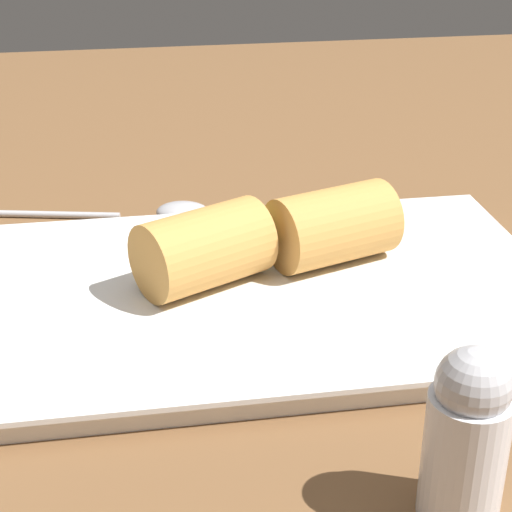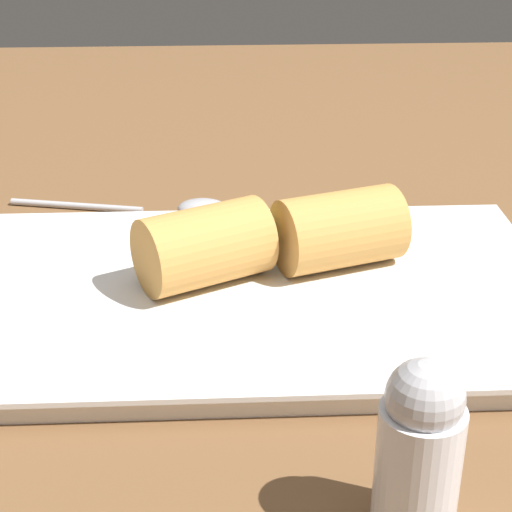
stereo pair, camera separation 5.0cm
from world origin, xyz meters
TOP-DOWN VIEW (x-y plane):
  - table_surface at (0.00, 0.00)cm, footprint 180.00×140.00cm
  - serving_plate at (3.03, -0.67)cm, footprint 35.03×22.12cm
  - roll_front_left at (5.59, -1.36)cm, footprint 8.54×7.35cm
  - roll_front_right at (-2.44, -3.18)cm, footprint 8.44×6.67cm
  - spoon at (7.61, -14.15)cm, footprint 16.57×5.19cm
  - salt_shaker at (-2.35, 17.38)cm, footprint 3.34×3.34cm

SIDE VIEW (x-z plane):
  - table_surface at x=0.00cm, z-range 0.00..2.00cm
  - spoon at x=7.61cm, z-range 1.94..3.25cm
  - serving_plate at x=3.03cm, z-range 2.01..3.51cm
  - roll_front_left at x=5.59cm, z-range 3.50..8.08cm
  - roll_front_right at x=-2.44cm, z-range 3.50..8.08cm
  - salt_shaker at x=-2.35cm, z-range 1.98..9.79cm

